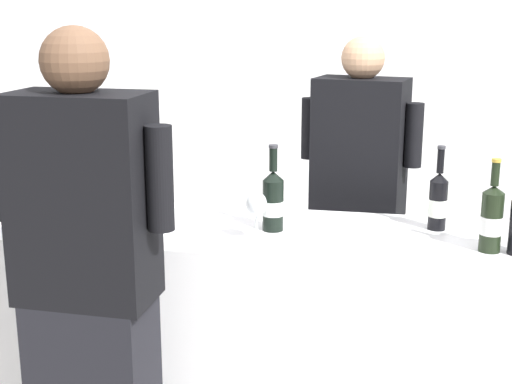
{
  "coord_description": "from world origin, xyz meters",
  "views": [
    {
      "loc": [
        0.43,
        -2.63,
        1.81
      ],
      "look_at": [
        -0.08,
        0.0,
        1.12
      ],
      "focal_mm": 50.15,
      "sensor_mm": 36.0,
      "label": 1
    }
  ],
  "objects_px": {
    "wine_bottle_4": "(153,189)",
    "wine_glass": "(256,206)",
    "ice_bucket": "(90,186)",
    "wine_bottle_3": "(438,201)",
    "wine_bottle_6": "(89,199)",
    "wine_bottle_0": "(273,200)",
    "wine_bottle_2": "(50,196)",
    "wine_bottle_5": "(136,202)",
    "person_guest": "(91,319)",
    "person_server": "(357,222)",
    "wine_bottle_1": "(492,218)"
  },
  "relations": [
    {
      "from": "wine_bottle_5",
      "to": "wine_bottle_4",
      "type": "bearing_deg",
      "value": 91.96
    },
    {
      "from": "wine_bottle_2",
      "to": "wine_glass",
      "type": "bearing_deg",
      "value": -3.72
    },
    {
      "from": "wine_bottle_4",
      "to": "wine_glass",
      "type": "bearing_deg",
      "value": -27.39
    },
    {
      "from": "wine_bottle_2",
      "to": "wine_bottle_6",
      "type": "height_order",
      "value": "wine_bottle_2"
    },
    {
      "from": "person_server",
      "to": "wine_glass",
      "type": "bearing_deg",
      "value": -112.5
    },
    {
      "from": "wine_bottle_4",
      "to": "ice_bucket",
      "type": "xyz_separation_m",
      "value": [
        -0.28,
        0.01,
        -0.01
      ]
    },
    {
      "from": "wine_bottle_1",
      "to": "person_server",
      "type": "bearing_deg",
      "value": 123.61
    },
    {
      "from": "wine_bottle_0",
      "to": "wine_bottle_5",
      "type": "height_order",
      "value": "wine_bottle_0"
    },
    {
      "from": "wine_bottle_0",
      "to": "wine_bottle_3",
      "type": "xyz_separation_m",
      "value": [
        0.63,
        0.13,
        -0.01
      ]
    },
    {
      "from": "ice_bucket",
      "to": "wine_bottle_5",
      "type": "bearing_deg",
      "value": -39.12
    },
    {
      "from": "person_server",
      "to": "person_guest",
      "type": "distance_m",
      "value": 1.55
    },
    {
      "from": "wine_bottle_4",
      "to": "person_guest",
      "type": "distance_m",
      "value": 0.84
    },
    {
      "from": "ice_bucket",
      "to": "wine_bottle_1",
      "type": "bearing_deg",
      "value": -7.89
    },
    {
      "from": "wine_bottle_3",
      "to": "person_guest",
      "type": "height_order",
      "value": "person_guest"
    },
    {
      "from": "wine_bottle_2",
      "to": "person_guest",
      "type": "distance_m",
      "value": 0.77
    },
    {
      "from": "wine_bottle_4",
      "to": "wine_bottle_6",
      "type": "distance_m",
      "value": 0.28
    },
    {
      "from": "wine_bottle_4",
      "to": "wine_bottle_0",
      "type": "bearing_deg",
      "value": -11.31
    },
    {
      "from": "person_guest",
      "to": "person_server",
      "type": "bearing_deg",
      "value": 60.77
    },
    {
      "from": "wine_bottle_5",
      "to": "person_server",
      "type": "xyz_separation_m",
      "value": [
        0.81,
        0.78,
        -0.26
      ]
    },
    {
      "from": "wine_bottle_3",
      "to": "ice_bucket",
      "type": "distance_m",
      "value": 1.44
    },
    {
      "from": "wine_bottle_5",
      "to": "wine_bottle_6",
      "type": "relative_size",
      "value": 1.03
    },
    {
      "from": "wine_bottle_0",
      "to": "wine_bottle_1",
      "type": "relative_size",
      "value": 1.0
    },
    {
      "from": "wine_bottle_2",
      "to": "ice_bucket",
      "type": "height_order",
      "value": "wine_bottle_2"
    },
    {
      "from": "wine_bottle_4",
      "to": "person_server",
      "type": "bearing_deg",
      "value": 33.89
    },
    {
      "from": "wine_bottle_0",
      "to": "wine_bottle_6",
      "type": "relative_size",
      "value": 1.09
    },
    {
      "from": "wine_bottle_0",
      "to": "wine_bottle_3",
      "type": "distance_m",
      "value": 0.64
    },
    {
      "from": "wine_glass",
      "to": "ice_bucket",
      "type": "bearing_deg",
      "value": 160.91
    },
    {
      "from": "wine_bottle_0",
      "to": "person_server",
      "type": "bearing_deg",
      "value": 65.78
    },
    {
      "from": "wine_bottle_1",
      "to": "ice_bucket",
      "type": "bearing_deg",
      "value": 172.11
    },
    {
      "from": "wine_bottle_6",
      "to": "ice_bucket",
      "type": "height_order",
      "value": "wine_bottle_6"
    },
    {
      "from": "wine_bottle_2",
      "to": "wine_bottle_4",
      "type": "distance_m",
      "value": 0.41
    },
    {
      "from": "wine_bottle_1",
      "to": "wine_bottle_4",
      "type": "xyz_separation_m",
      "value": [
        -1.33,
        0.21,
        -0.01
      ]
    },
    {
      "from": "wine_bottle_0",
      "to": "wine_bottle_5",
      "type": "xyz_separation_m",
      "value": [
        -0.52,
        -0.12,
        -0.0
      ]
    },
    {
      "from": "wine_bottle_4",
      "to": "person_server",
      "type": "height_order",
      "value": "person_server"
    },
    {
      "from": "wine_bottle_3",
      "to": "wine_bottle_6",
      "type": "height_order",
      "value": "wine_bottle_3"
    },
    {
      "from": "wine_bottle_0",
      "to": "wine_bottle_6",
      "type": "bearing_deg",
      "value": -171.38
    },
    {
      "from": "wine_bottle_5",
      "to": "wine_glass",
      "type": "xyz_separation_m",
      "value": [
        0.48,
        -0.03,
        0.02
      ]
    },
    {
      "from": "wine_bottle_1",
      "to": "ice_bucket",
      "type": "relative_size",
      "value": 1.58
    },
    {
      "from": "wine_bottle_0",
      "to": "ice_bucket",
      "type": "distance_m",
      "value": 0.82
    },
    {
      "from": "wine_glass",
      "to": "ice_bucket",
      "type": "height_order",
      "value": "ice_bucket"
    },
    {
      "from": "person_guest",
      "to": "wine_bottle_2",
      "type": "bearing_deg",
      "value": 125.08
    },
    {
      "from": "wine_bottle_3",
      "to": "person_server",
      "type": "bearing_deg",
      "value": 122.36
    },
    {
      "from": "wine_bottle_3",
      "to": "wine_bottle_0",
      "type": "bearing_deg",
      "value": -168.28
    },
    {
      "from": "wine_bottle_3",
      "to": "wine_bottle_5",
      "type": "height_order",
      "value": "wine_bottle_3"
    },
    {
      "from": "wine_bottle_4",
      "to": "wine_glass",
      "type": "height_order",
      "value": "wine_bottle_4"
    },
    {
      "from": "wine_bottle_0",
      "to": "ice_bucket",
      "type": "height_order",
      "value": "wine_bottle_0"
    },
    {
      "from": "wine_bottle_2",
      "to": "person_guest",
      "type": "xyz_separation_m",
      "value": [
        0.43,
        -0.61,
        -0.22
      ]
    },
    {
      "from": "wine_bottle_6",
      "to": "person_server",
      "type": "height_order",
      "value": "person_server"
    },
    {
      "from": "ice_bucket",
      "to": "person_server",
      "type": "height_order",
      "value": "person_server"
    },
    {
      "from": "wine_bottle_1",
      "to": "person_server",
      "type": "relative_size",
      "value": 0.2
    }
  ]
}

